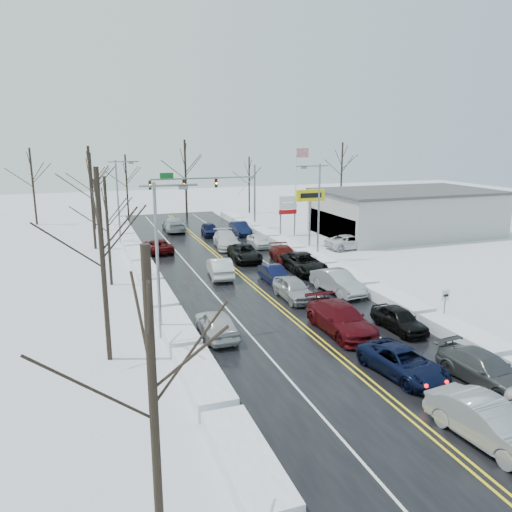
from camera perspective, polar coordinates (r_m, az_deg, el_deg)
name	(u,v)px	position (r m, az deg, el deg)	size (l,w,h in m)	color
ground	(272,301)	(35.62, 1.86, -5.18)	(160.00, 160.00, 0.00)	silver
road_surface	(262,293)	(37.39, 0.74, -4.25)	(14.00, 84.00, 0.01)	black
snow_bank_left	(160,304)	(35.62, -10.86, -5.42)	(1.77, 72.00, 0.80)	white
snow_bank_right	(352,283)	(40.54, 10.89, -3.09)	(1.77, 72.00, 0.80)	white
traffic_signal_mast	(216,186)	(61.75, -4.62, 7.95)	(13.28, 0.39, 8.00)	slate
tires_plus_sign	(310,199)	(53.00, 6.24, 6.47)	(3.20, 0.34, 6.00)	slate
used_vehicles_sign	(288,208)	(58.64, 3.65, 5.55)	(2.20, 0.22, 4.65)	slate
speed_limit_sign	(445,301)	(32.63, 20.80, -4.84)	(0.55, 0.09, 2.35)	slate
flagpole	(297,179)	(67.51, 4.69, 8.80)	(1.87, 1.20, 10.00)	silver
dealership_building	(406,212)	(61.93, 16.72, 4.81)	(20.40, 12.40, 5.30)	#A0A19C
streetlight_ne	(317,204)	(46.66, 6.98, 5.90)	(3.20, 0.25, 9.00)	slate
streetlight_sw	(161,248)	(28.37, -10.85, 0.85)	(3.20, 0.25, 9.00)	slate
streetlight_nw	(120,195)	(55.89, -15.33, 6.77)	(3.20, 0.25, 9.00)	slate
tree_left_a	(151,353)	(12.58, -11.94, -10.82)	(3.60, 3.60, 9.00)	#2D231C
tree_left_b	(100,228)	(25.81, -17.37, 3.02)	(4.00, 4.00, 10.00)	#2D231C
tree_left_c	(106,210)	(39.83, -16.72, 5.04)	(3.40, 3.40, 8.50)	#2D231C
tree_left_d	(90,178)	(53.58, -18.42, 8.47)	(4.20, 4.20, 10.50)	#2D231C
tree_left_e	(91,176)	(65.60, -18.30, 8.66)	(3.80, 3.80, 9.50)	#2D231C
tree_far_a	(32,171)	(71.77, -24.27, 8.80)	(4.00, 4.00, 10.00)	#2D231C
tree_far_b	(126,174)	(72.87, -14.63, 9.05)	(3.60, 3.60, 9.00)	#2D231C
tree_far_c	(185,164)	(71.95, -8.09, 10.41)	(4.40, 4.40, 11.00)	#2D231C
tree_far_d	(249,174)	(76.11, -0.79, 9.38)	(3.40, 3.40, 8.50)	#2D231C
tree_far_e	(342,162)	(82.98, 9.80, 10.50)	(4.20, 4.20, 10.50)	#2D231C
queued_car_1	(486,442)	(22.22, 24.78, -18.75)	(1.75, 5.02, 1.65)	#9B9DA2
queued_car_2	(402,375)	(26.17, 16.34, -12.92)	(2.28, 4.94, 1.37)	black
queued_car_3	(340,332)	(30.62, 9.62, -8.57)	(2.40, 5.89, 1.71)	#4A0910
queued_car_4	(293,299)	(36.12, 4.31, -4.94)	(1.86, 4.61, 1.57)	#9D9FA5
queued_car_5	(274,282)	(40.09, 2.10, -3.03)	(1.44, 4.12, 1.36)	black
queued_car_6	(245,260)	(47.13, -1.29, -0.50)	(2.48, 5.38, 1.49)	black
queued_car_7	(226,248)	(52.64, -3.40, 0.97)	(2.35, 5.79, 1.68)	silver
queued_car_8	(210,236)	(59.15, -5.28, 2.33)	(1.77, 4.39, 1.49)	#0B0E33
queued_car_11	(483,383)	(26.71, 24.55, -13.08)	(2.02, 4.97, 1.44)	#404345
queued_car_12	(398,330)	(31.71, 15.96, -8.13)	(1.67, 4.16, 1.42)	black
queued_car_13	(337,293)	(37.99, 9.28, -4.15)	(1.78, 5.09, 1.68)	#A3A5AB
queued_car_14	(304,272)	(43.29, 5.46, -1.83)	(2.69, 5.84, 1.62)	black
queued_car_15	(284,262)	(46.60, 3.23, -0.69)	(2.03, 4.99, 1.45)	#480B09
queued_car_16	(258,247)	(52.77, 0.26, 1.02)	(1.62, 4.02, 1.37)	silver
queued_car_17	(240,235)	(59.50, -1.81, 2.45)	(1.62, 4.64, 1.53)	black
oncoming_car_0	(220,277)	(41.71, -4.12, -2.40)	(1.72, 4.93, 1.63)	silver
oncoming_car_1	(159,252)	(51.45, -11.05, 0.44)	(2.27, 4.92, 1.37)	#4C0A0B
oncoming_car_2	(174,231)	(62.56, -9.37, 2.82)	(2.39, 5.88, 1.71)	#A8ABB0
oncoming_car_3	(217,336)	(29.71, -4.52, -9.12)	(1.84, 4.59, 1.56)	silver
parked_car_0	(350,249)	(52.99, 10.69, 0.84)	(2.44, 5.29, 1.47)	white
parked_car_1	(366,243)	(56.32, 12.47, 1.50)	(2.26, 5.56, 1.61)	black
parked_car_2	(323,233)	(60.92, 7.69, 2.59)	(1.81, 4.51, 1.54)	#AAADB3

